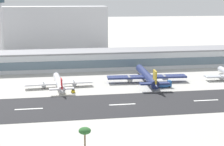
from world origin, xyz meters
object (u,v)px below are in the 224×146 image
distant_hotel_block (51,28)px  airliner_gold_tail_gate_2 (147,77)px  service_fuel_truck_0 (163,84)px  airliner_red_tail_gate_1 (59,83)px  terminal_building (94,59)px  service_baggage_tug_1 (73,90)px  palm_tree_0 (85,132)px

distant_hotel_block → airliner_gold_tail_gate_2: size_ratio=1.96×
service_fuel_truck_0 → airliner_red_tail_gate_1: bearing=167.6°
terminal_building → service_baggage_tug_1: 63.20m
airliner_red_tail_gate_1 → distant_hotel_block: bearing=-2.5°
terminal_building → service_fuel_truck_0: (30.58, -58.23, -4.08)m
terminal_building → palm_tree_0: bearing=-97.6°
airliner_gold_tail_gate_2 → service_baggage_tug_1: 45.21m
terminal_building → palm_tree_0: (-18.57, -139.07, 3.05)m
terminal_building → airliner_gold_tail_gate_2: terminal_building is taller
airliner_gold_tail_gate_2 → airliner_red_tail_gate_1: bearing=97.5°
terminal_building → distant_hotel_block: bearing=106.6°
service_baggage_tug_1 → airliner_red_tail_gate_1: bearing=-151.2°
airliner_red_tail_gate_1 → service_fuel_truck_0: size_ratio=4.55×
service_fuel_truck_0 → palm_tree_0: bearing=-124.5°
distant_hotel_block → airliner_red_tail_gate_1: bearing=-88.4°
airliner_red_tail_gate_1 → terminal_building: bearing=-30.4°
distant_hotel_block → service_baggage_tug_1: distant_hotel_block is taller
distant_hotel_block → airliner_gold_tail_gate_2: 151.82m
service_fuel_truck_0 → palm_tree_0: size_ratio=0.82×
terminal_building → service_fuel_truck_0: terminal_building is taller
distant_hotel_block → palm_tree_0: 235.10m
distant_hotel_block → airliner_red_tail_gate_1: size_ratio=2.58×
terminal_building → distant_hotel_block: distant_hotel_block is taller
airliner_gold_tail_gate_2 → terminal_building: bearing=31.9°
distant_hotel_block → palm_tree_0: (9.89, -234.66, -10.28)m
terminal_building → airliner_gold_tail_gate_2: 52.08m
distant_hotel_block → airliner_gold_tail_gate_2: bearing=-69.3°
distant_hotel_block → airliner_red_tail_gate_1: distant_hotel_block is taller
distant_hotel_block → service_baggage_tug_1: size_ratio=31.03×
terminal_building → service_baggage_tug_1: bearing=-106.3°
terminal_building → service_baggage_tug_1: (-17.63, -60.48, -5.07)m
airliner_red_tail_gate_1 → service_baggage_tug_1: (6.76, -11.15, -1.56)m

